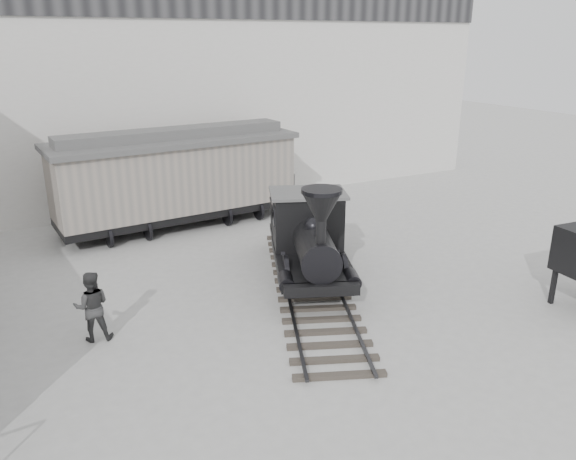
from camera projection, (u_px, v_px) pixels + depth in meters
ground at (333, 354)px, 13.57m from camera, size 90.00×90.00×0.00m
north_wall at (153, 79)px, 24.32m from camera, size 34.00×2.51×11.00m
locomotive at (309, 241)px, 17.32m from camera, size 5.71×9.95×3.49m
boxcar at (176, 176)px, 22.22m from camera, size 9.82×3.69×3.95m
visitor_b at (92, 306)px, 13.96m from camera, size 1.02×0.87×1.83m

